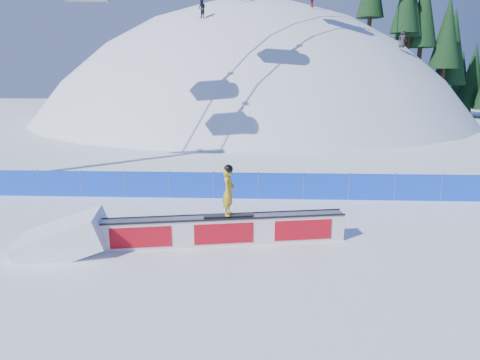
{
  "coord_description": "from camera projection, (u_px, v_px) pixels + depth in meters",
  "views": [
    {
      "loc": [
        1.0,
        -13.9,
        5.48
      ],
      "look_at": [
        0.34,
        0.89,
        1.77
      ],
      "focal_mm": 32.0,
      "sensor_mm": 36.0,
      "label": 1
    }
  ],
  "objects": [
    {
      "name": "ground",
      "position": [
        229.0,
        235.0,
        14.85
      ],
      "size": [
        160.0,
        160.0,
        0.0
      ],
      "primitive_type": "plane",
      "color": "white",
      "rests_on": "ground"
    },
    {
      "name": "distant_skiers",
      "position": [
        281.0,
        7.0,
        42.02
      ],
      "size": [
        20.23,
        5.75,
        6.45
      ],
      "color": "black",
      "rests_on": "ground"
    },
    {
      "name": "snowboarder",
      "position": [
        229.0,
        191.0,
        13.71
      ],
      "size": [
        1.66,
        0.63,
        1.7
      ],
      "rotation": [
        0.0,
        0.0,
        1.4
      ],
      "color": "black",
      "rests_on": "rail_box"
    },
    {
      "name": "safety_fence",
      "position": [
        236.0,
        186.0,
        19.06
      ],
      "size": [
        22.05,
        0.05,
        1.3
      ],
      "color": "blue",
      "rests_on": "ground"
    },
    {
      "name": "snow_ramp",
      "position": [
        64.0,
        251.0,
        13.51
      ],
      "size": [
        3.03,
        2.18,
        1.74
      ],
      "primitive_type": null,
      "rotation": [
        0.0,
        -0.31,
        0.17
      ],
      "color": "white",
      "rests_on": "ground"
    },
    {
      "name": "rail_box",
      "position": [
        223.0,
        230.0,
        14.01
      ],
      "size": [
        8.06,
        1.92,
        0.97
      ],
      "rotation": [
        0.0,
        0.0,
        0.17
      ],
      "color": "silver",
      "rests_on": "ground"
    },
    {
      "name": "snow_hill",
      "position": [
        251.0,
        245.0,
        59.92
      ],
      "size": [
        64.0,
        64.0,
        64.0
      ],
      "color": "white",
      "rests_on": "ground"
    },
    {
      "name": "treeline",
      "position": [
        452.0,
        40.0,
        51.88
      ],
      "size": [
        23.79,
        11.89,
        19.59
      ],
      "color": "#352315",
      "rests_on": "ground"
    }
  ]
}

